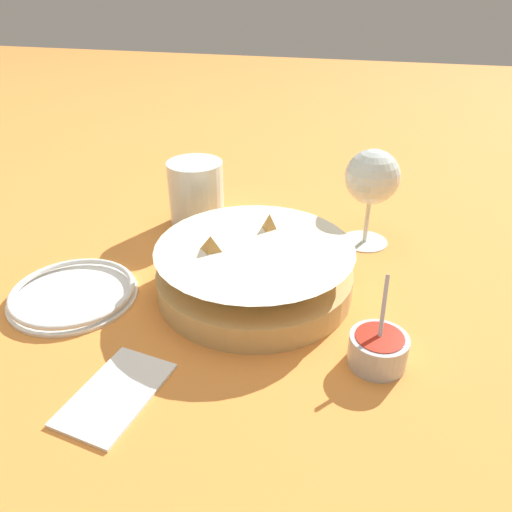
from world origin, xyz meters
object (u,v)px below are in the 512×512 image
object	(u,v)px
wine_glass	(372,180)
beer_mug	(197,195)
food_basket	(256,272)
side_plate	(73,293)
sauce_cup	(378,348)

from	to	relation	value
wine_glass	beer_mug	world-z (taller)	wine_glass
food_basket	side_plate	distance (m)	0.25
food_basket	sauce_cup	bearing A→B (deg)	-122.52
food_basket	wine_glass	distance (m)	0.24
sauce_cup	side_plate	distance (m)	0.41
beer_mug	sauce_cup	bearing A→B (deg)	-132.24
beer_mug	wine_glass	bearing A→B (deg)	-90.17
food_basket	side_plate	bearing A→B (deg)	108.29
food_basket	wine_glass	bearing A→B (deg)	-37.37
side_plate	sauce_cup	bearing A→B (deg)	-94.23
sauce_cup	wine_glass	size ratio (longest dim) A/B	0.64
food_basket	sauce_cup	xyz separation A→B (m)	(-0.11, -0.17, -0.01)
sauce_cup	beer_mug	size ratio (longest dim) A/B	0.73
side_plate	beer_mug	bearing A→B (deg)	-18.30
beer_mug	side_plate	world-z (taller)	beer_mug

